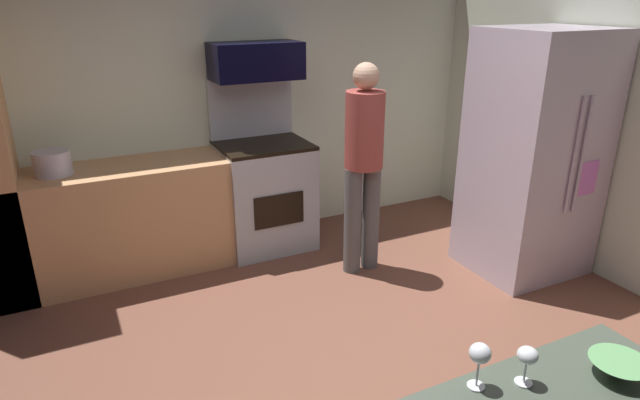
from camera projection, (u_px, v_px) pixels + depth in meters
ground_plane at (344, 383)px, 3.18m from camera, size 5.20×4.80×0.02m
wall_back at (218, 98)px, 4.67m from camera, size 5.20×0.12×2.60m
lower_cabinet_run at (128, 220)px, 4.30m from camera, size 2.40×0.60×0.90m
oven_range at (265, 191)px, 4.75m from camera, size 0.76×0.65×1.48m
microwave at (256, 61)px, 4.42m from camera, size 0.74×0.38×0.30m
refrigerator at (534, 155)px, 4.20m from camera, size 0.87×0.79×1.92m
person_cook at (364, 159)px, 4.15m from camera, size 0.31×0.30×1.68m
mixing_bowl_large at (618, 368)px, 1.86m from camera, size 0.20×0.20×0.06m
wine_glass_mid at (480, 355)px, 1.77m from camera, size 0.07×0.07×0.17m
wine_glass_far at (527, 357)px, 1.79m from camera, size 0.07×0.07×0.14m
stock_pot at (52, 163)px, 3.92m from camera, size 0.26×0.26×0.18m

